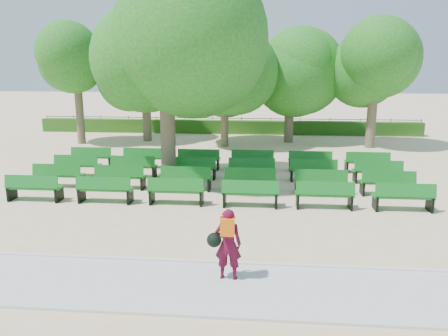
# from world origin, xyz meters

# --- Properties ---
(ground) EXTENTS (120.00, 120.00, 0.00)m
(ground) POSITION_xyz_m (0.00, 0.00, 0.00)
(ground) COLOR beige
(paving) EXTENTS (30.00, 2.20, 0.06)m
(paving) POSITION_xyz_m (0.00, -7.40, 0.03)
(paving) COLOR beige
(paving) RESTS_ON ground
(curb) EXTENTS (30.00, 0.12, 0.10)m
(curb) POSITION_xyz_m (0.00, -6.25, 0.05)
(curb) COLOR silver
(curb) RESTS_ON ground
(hedge) EXTENTS (26.00, 0.70, 0.90)m
(hedge) POSITION_xyz_m (0.00, 14.00, 0.45)
(hedge) COLOR #265716
(hedge) RESTS_ON ground
(fence) EXTENTS (26.00, 0.10, 1.02)m
(fence) POSITION_xyz_m (0.00, 14.40, 0.00)
(fence) COLOR black
(fence) RESTS_ON ground
(tree_line) EXTENTS (21.80, 6.80, 7.04)m
(tree_line) POSITION_xyz_m (0.00, 10.00, 0.00)
(tree_line) COLOR #25711E
(tree_line) RESTS_ON ground
(bench_array) EXTENTS (1.87, 0.59, 1.18)m
(bench_array) POSITION_xyz_m (0.87, 0.81, 0.10)
(bench_array) COLOR #136D1E
(bench_array) RESTS_ON ground
(tree_among) EXTENTS (5.49, 5.49, 7.46)m
(tree_among) POSITION_xyz_m (-1.13, 0.60, 4.97)
(tree_among) COLOR brown
(tree_among) RESTS_ON ground
(person) EXTENTS (0.74, 0.45, 1.57)m
(person) POSITION_xyz_m (1.77, -6.99, 0.87)
(person) COLOR #4C0A1F
(person) RESTS_ON ground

